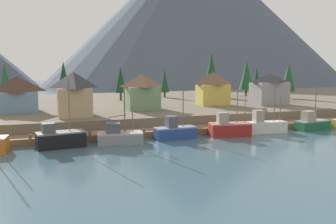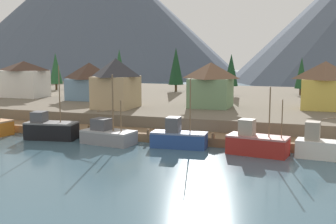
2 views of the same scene
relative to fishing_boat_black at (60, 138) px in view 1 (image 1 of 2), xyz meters
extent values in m
cube|color=#3D5B6B|center=(16.21, 21.97, -1.74)|extent=(400.00, 400.00, 1.00)
cube|color=brown|center=(16.21, 3.97, -0.74)|extent=(80.00, 4.00, 1.00)
cylinder|color=brown|center=(-3.79, 2.17, -0.44)|extent=(0.36, 0.36, 1.60)
cylinder|color=brown|center=(4.21, 2.17, -0.44)|extent=(0.36, 0.36, 1.60)
cylinder|color=brown|center=(12.21, 2.17, -0.44)|extent=(0.36, 0.36, 1.60)
cylinder|color=brown|center=(20.21, 2.17, -0.44)|extent=(0.36, 0.36, 1.60)
cylinder|color=brown|center=(28.21, 2.17, -0.44)|extent=(0.36, 0.36, 1.60)
cylinder|color=brown|center=(36.21, 2.17, -0.44)|extent=(0.36, 0.36, 1.60)
cylinder|color=brown|center=(44.21, 2.17, -0.44)|extent=(0.36, 0.36, 1.60)
cube|color=#665B4C|center=(16.21, 33.97, 0.01)|extent=(400.00, 56.00, 2.50)
cone|color=#475160|center=(78.75, 143.13, 38.47)|extent=(163.91, 163.91, 79.42)
cube|color=black|center=(0.14, 0.02, -0.27)|extent=(6.58, 3.59, 1.94)
cube|color=slate|center=(0.14, 0.02, 0.80)|extent=(6.58, 3.59, 0.20)
cube|color=#4C4C51|center=(-1.44, -0.21, 1.54)|extent=(1.85, 1.97, 1.28)
cylinder|color=brown|center=(1.35, 0.19, 4.41)|extent=(0.14, 0.14, 7.02)
cube|color=gray|center=(8.13, -0.17, -0.53)|extent=(6.64, 3.94, 1.41)
cube|color=#9F9FA2|center=(8.13, -0.17, 0.27)|extent=(6.64, 3.94, 0.20)
cube|color=#4C4C51|center=(7.17, -0.03, 1.05)|extent=(2.24, 2.22, 1.36)
cylinder|color=brown|center=(8.80, -0.28, 3.66)|extent=(0.17, 0.17, 6.59)
cylinder|color=brown|center=(9.89, -0.44, 2.19)|extent=(0.14, 0.14, 3.64)
cylinder|color=brown|center=(7.78, -0.12, 2.67)|extent=(2.55, 0.50, 0.46)
cube|color=navy|center=(16.62, 0.54, -0.44)|extent=(6.38, 2.62, 1.59)
cube|color=#6C7DA2|center=(16.62, 0.54, 0.45)|extent=(6.38, 2.62, 0.20)
cube|color=#4C4C51|center=(15.97, 0.50, 1.39)|extent=(1.57, 1.85, 1.68)
cylinder|color=brown|center=(17.90, 0.62, 3.60)|extent=(0.15, 0.15, 6.09)
cube|color=maroon|center=(25.49, 0.03, -0.33)|extent=(6.59, 3.57, 1.83)
cube|color=#AD6C6A|center=(25.49, 0.03, 0.69)|extent=(6.59, 3.57, 0.20)
cube|color=gray|center=(24.29, 0.22, 1.62)|extent=(1.75, 1.69, 1.67)
cylinder|color=brown|center=(26.63, -0.14, 3.39)|extent=(0.14, 0.14, 5.20)
cylinder|color=brown|center=(27.90, -0.34, 2.77)|extent=(0.12, 0.12, 3.96)
cube|color=silver|center=(32.48, 0.44, -0.42)|extent=(6.44, 2.82, 1.64)
cube|color=silver|center=(32.48, 0.44, 0.50)|extent=(6.44, 2.82, 0.20)
cube|color=gray|center=(30.91, 0.59, 1.55)|extent=(1.55, 1.67, 1.90)
cylinder|color=brown|center=(33.72, 0.32, 3.84)|extent=(0.16, 0.16, 6.48)
cylinder|color=brown|center=(34.80, 0.21, 2.57)|extent=(0.14, 0.14, 3.93)
cylinder|color=brown|center=(32.85, 0.40, 3.01)|extent=(2.16, 0.32, 0.58)
cube|color=#1E5B3D|center=(41.45, 0.27, -0.53)|extent=(6.51, 3.13, 1.41)
cube|color=gray|center=(41.45, 0.27, 0.27)|extent=(6.51, 3.13, 0.20)
cube|color=gray|center=(40.38, 0.13, 1.21)|extent=(2.13, 1.85, 1.68)
cylinder|color=brown|center=(41.93, 0.34, 3.29)|extent=(0.16, 0.16, 5.83)
cube|color=#6B8E66|center=(16.12, 17.96, 3.45)|extent=(5.99, 5.63, 4.38)
pyramid|color=brown|center=(16.12, 17.96, 6.84)|extent=(6.29, 5.91, 2.40)
cube|color=gray|center=(44.20, 17.37, 3.67)|extent=(6.98, 5.04, 4.81)
pyramid|color=#2D2D33|center=(44.20, 17.37, 6.93)|extent=(7.33, 5.29, 1.72)
cube|color=#6689A8|center=(-6.25, 21.13, 3.13)|extent=(6.97, 5.34, 3.73)
pyramid|color=#422D23|center=(-6.25, 21.13, 6.37)|extent=(7.31, 5.61, 2.76)
cube|color=tan|center=(2.99, 12.62, 3.63)|extent=(5.44, 6.52, 4.73)
pyramid|color=#2D2D33|center=(2.99, 12.62, 7.32)|extent=(5.71, 6.84, 2.65)
cube|color=gold|center=(32.32, 20.38, 3.46)|extent=(6.34, 4.17, 4.39)
pyramid|color=brown|center=(32.32, 20.38, 6.96)|extent=(6.65, 4.38, 2.62)
cylinder|color=#4C3823|center=(28.47, 41.34, 1.94)|extent=(0.50, 0.50, 1.36)
cone|color=#194223|center=(28.47, 41.34, 5.64)|extent=(2.40, 2.40, 6.04)
cylinder|color=#4C3823|center=(3.01, 41.57, 2.00)|extent=(0.50, 0.50, 1.48)
cone|color=#14381E|center=(3.01, 41.57, 6.67)|extent=(3.21, 3.21, 7.85)
cylinder|color=#4C3823|center=(15.77, 36.40, 2.20)|extent=(0.50, 0.50, 1.89)
cone|color=#14381E|center=(15.77, 36.40, 6.21)|extent=(2.68, 2.68, 6.13)
cylinder|color=#4C3823|center=(57.30, 28.43, 2.14)|extent=(0.50, 0.50, 1.76)
cone|color=#1E4C28|center=(57.30, 28.43, 6.66)|extent=(3.64, 3.64, 7.28)
cylinder|color=#4C3823|center=(50.85, 38.05, 2.15)|extent=(0.50, 0.50, 1.78)
cone|color=#1E4C28|center=(50.85, 38.05, 6.95)|extent=(3.86, 3.86, 7.82)
cylinder|color=#4C3823|center=(49.28, 30.53, 1.97)|extent=(0.50, 0.50, 1.42)
cone|color=#14381E|center=(49.28, 30.53, 5.86)|extent=(2.51, 2.51, 6.36)
cylinder|color=#4C3823|center=(40.65, 38.77, 1.76)|extent=(0.50, 0.50, 1.00)
cone|color=#194223|center=(40.65, 38.77, 7.67)|extent=(4.30, 4.30, 10.81)
cylinder|color=#4C3823|center=(-9.88, 40.93, 1.90)|extent=(0.50, 0.50, 1.27)
cone|color=#1E4C28|center=(-9.88, 40.93, 6.38)|extent=(3.03, 3.03, 7.70)
camera|label=1|loc=(-1.94, -50.57, 9.80)|focal=39.49mm
camera|label=2|loc=(30.77, -44.50, 9.43)|focal=45.41mm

